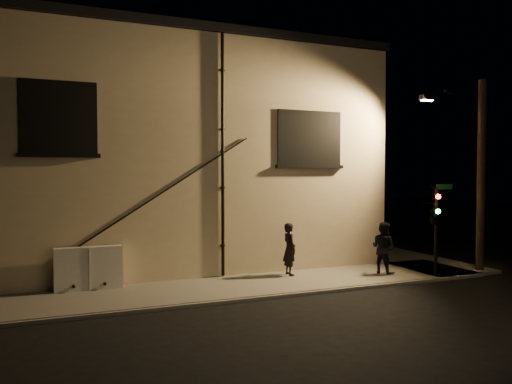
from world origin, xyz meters
name	(u,v)px	position (x,y,z in m)	size (l,w,h in m)	color
ground	(310,294)	(0.00, 0.00, 0.00)	(90.00, 90.00, 0.00)	black
sidewalk	(283,265)	(1.22, 4.39, 0.06)	(21.00, 16.00, 0.12)	slate
building	(153,157)	(-3.00, 8.99, 4.40)	(16.20, 12.23, 8.80)	beige
utility_cabinet	(89,268)	(-6.23, 2.70, 0.78)	(2.00, 0.34, 1.32)	silver
pedestrian_a	(289,249)	(0.43, 2.27, 1.04)	(0.67, 0.44, 1.83)	black
pedestrian_b	(383,248)	(3.69, 1.31, 1.04)	(0.89, 0.70, 1.84)	black
traffic_signal	(434,215)	(4.97, 0.19, 2.26)	(1.25, 1.88, 3.19)	black
streetlamp_pole	(478,171)	(7.29, 0.51, 3.78)	(2.02, 1.39, 7.11)	black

